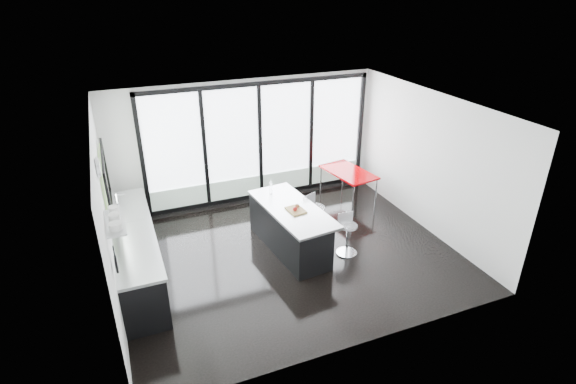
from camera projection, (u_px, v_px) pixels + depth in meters
name	position (u px, v px, depth m)	size (l,w,h in m)	color
floor	(289.00, 254.00, 8.46)	(6.00, 5.00, 0.00)	black
ceiling	(289.00, 108.00, 7.24)	(6.00, 5.00, 0.00)	white
wall_back	(259.00, 147.00, 10.05)	(6.00, 0.09, 2.80)	silver
wall_front	(363.00, 263.00, 5.76)	(6.00, 0.00, 2.80)	silver
wall_left	(106.00, 201.00, 6.99)	(0.26, 5.00, 2.80)	silver
wall_right	(429.00, 163.00, 8.87)	(0.00, 5.00, 2.80)	silver
counter_cabinets	(136.00, 252.00, 7.68)	(0.69, 3.24, 1.36)	black
island	(289.00, 228.00, 8.47)	(1.11, 2.19, 1.12)	black
bar_stool_near	(347.00, 239.00, 8.35)	(0.39, 0.39, 0.62)	silver
bar_stool_far	(314.00, 223.00, 8.81)	(0.45, 0.45, 0.71)	silver
red_table	(348.00, 185.00, 10.39)	(0.76, 1.33, 0.71)	#A00004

